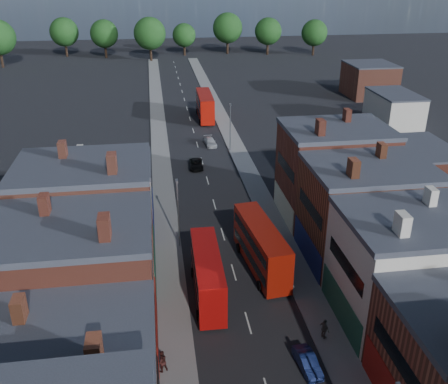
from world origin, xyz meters
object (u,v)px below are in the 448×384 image
object	(u,v)px
car_1	(308,362)
bus_1	(261,246)
bus_0	(207,274)
car_2	(196,164)
ped_3	(324,329)
car_3	(210,142)
bus_2	(205,106)
ped_1	(162,361)

from	to	relation	value
car_1	bus_1	bearing A→B (deg)	86.72
bus_0	car_2	size ratio (longest dim) A/B	2.36
bus_1	car_1	bearing A→B (deg)	-93.73
bus_0	bus_1	bearing A→B (deg)	34.45
ped_3	car_3	bearing A→B (deg)	-20.58
car_2	bus_2	bearing A→B (deg)	83.11
ped_3	bus_2	bearing A→B (deg)	-22.39
bus_1	car_1	world-z (taller)	bus_1
car_1	car_2	size ratio (longest dim) A/B	0.82
bus_0	bus_2	size ratio (longest dim) A/B	0.89
car_1	car_3	bearing A→B (deg)	85.41
car_1	ped_1	xyz separation A→B (m)	(-11.28, 1.23, 0.45)
bus_2	car_3	xyz separation A→B (m)	(-0.89, -16.22, -2.14)
bus_1	car_2	size ratio (longest dim) A/B	2.58
bus_0	car_1	bearing A→B (deg)	-56.45
bus_1	car_1	distance (m)	14.53
bus_1	ped_1	size ratio (longest dim) A/B	6.21
bus_0	car_3	distance (m)	43.23
bus_1	ped_3	distance (m)	11.81
car_1	ped_3	size ratio (longest dim) A/B	1.97
car_1	ped_3	world-z (taller)	ped_3
car_3	ped_1	size ratio (longest dim) A/B	2.31
bus_2	car_2	distance (m)	26.83
car_3	ped_1	distance (m)	52.99
bus_1	bus_2	size ratio (longest dim) A/B	0.97
bus_0	ped_1	bearing A→B (deg)	-115.73
bus_2	ped_1	size ratio (longest dim) A/B	6.38
bus_0	bus_2	bearing A→B (deg)	84.95
ped_1	car_2	bearing A→B (deg)	-121.43
bus_1	ped_3	bearing A→B (deg)	-81.35
car_3	bus_0	bearing A→B (deg)	-101.96
car_2	ped_3	distance (m)	40.67
car_2	ped_3	bearing A→B (deg)	-77.53
bus_1	car_3	xyz separation A→B (m)	(-0.68, 38.91, -2.03)
bus_2	car_1	world-z (taller)	bus_2
bus_2	car_3	world-z (taller)	bus_2
bus_0	car_2	xyz separation A→B (m)	(1.89, 32.69, -1.84)
car_2	ped_1	xyz separation A→B (m)	(-6.50, -41.88, 0.43)
bus_2	ped_1	distance (m)	69.15
bus_0	car_2	world-z (taller)	bus_0
bus_0	car_1	size ratio (longest dim) A/B	2.89
car_3	ped_3	size ratio (longest dim) A/B	2.32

